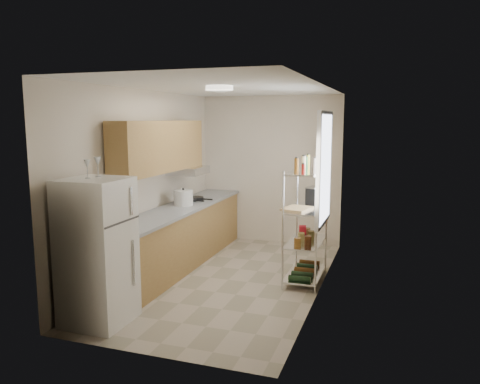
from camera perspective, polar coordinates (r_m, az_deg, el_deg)
The scene contains 16 objects.
room at distance 6.25m, azimuth -1.47°, elevation 0.66°, with size 2.52×4.42×2.62m.
counter_run at distance 7.16m, azimuth -7.18°, elevation -5.25°, with size 0.63×3.51×0.90m.
upper_cabinets at distance 6.72m, azimuth -9.71°, elevation 5.49°, with size 0.33×2.20×0.72m, color #A07C44.
range_hood at distance 7.44m, azimuth -6.34°, elevation 2.63°, with size 0.50×0.60×0.12m, color #B7BABC.
window at distance 6.26m, azimuth 10.26°, elevation 2.84°, with size 0.06×1.00×1.46m, color white.
bakers_rack at distance 6.30m, azimuth 8.09°, elevation -1.12°, with size 0.45×0.90×1.73m.
ceiling_dome at distance 5.92m, azimuth -2.54°, elevation 12.53°, with size 0.34×0.34×0.06m, color white.
refrigerator at distance 5.27m, azimuth -17.02°, elevation -6.96°, with size 0.65×0.65×1.58m, color white.
wine_glass_a at distance 5.23m, azimuth -16.94°, elevation 2.95°, with size 0.08×0.08×0.22m, color silver, non-canonical shape.
wine_glass_b at distance 5.11m, azimuth -18.11°, elevation 2.67°, with size 0.07×0.07×0.20m, color silver, non-canonical shape.
rice_cooker at distance 7.12m, azimuth -6.92°, elevation -0.69°, with size 0.29×0.29×0.23m, color silver.
frying_pan_large at distance 7.59m, azimuth -5.51°, elevation -0.79°, with size 0.28×0.28×0.05m, color black.
frying_pan_small at distance 7.47m, azimuth -6.09°, elevation -0.99°, with size 0.20×0.20×0.04m, color black.
cutting_board at distance 6.21m, azimuth 6.99°, elevation -2.02°, with size 0.31×0.40×0.03m, color tan.
espresso_machine at distance 6.61m, azimuth 8.93°, elevation -0.43°, with size 0.14×0.21×0.25m, color black.
storage_bag at distance 6.61m, azimuth 7.64°, elevation -4.80°, with size 0.10×0.13×0.15m, color red.
Camera 1 is at (2.13, -5.81, 2.19)m, focal length 35.00 mm.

